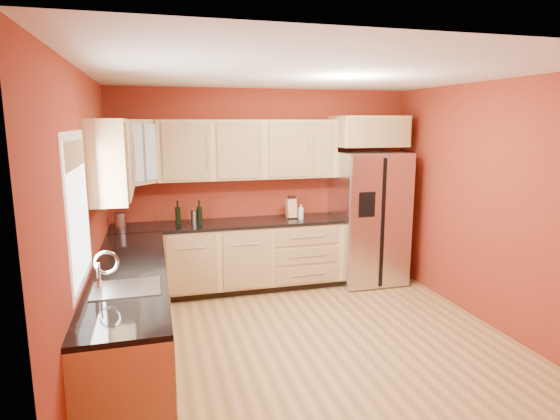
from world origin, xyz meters
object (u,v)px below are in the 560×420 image
refrigerator (368,218)px  canister_left (120,221)px  soap_dispenser (301,212)px  wine_bottle_a (199,212)px  knife_block (291,209)px

refrigerator → canister_left: (-3.20, -0.01, 0.13)m
refrigerator → soap_dispenser: (-0.96, 0.00, 0.13)m
wine_bottle_a → soap_dispenser: wine_bottle_a is taller
canister_left → wine_bottle_a: (0.93, 0.02, 0.05)m
canister_left → knife_block: bearing=3.4°
knife_block → soap_dispenser: knife_block is taller
refrigerator → canister_left: bearing=-179.9°
canister_left → soap_dispenser: (2.24, 0.01, -0.00)m
knife_block → soap_dispenser: (0.10, -0.12, -0.03)m
canister_left → wine_bottle_a: bearing=1.4°
refrigerator → wine_bottle_a: 2.28m
refrigerator → wine_bottle_a: bearing=179.6°
refrigerator → knife_block: size_ratio=7.19×
refrigerator → knife_block: 1.08m
canister_left → knife_block: knife_block is taller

